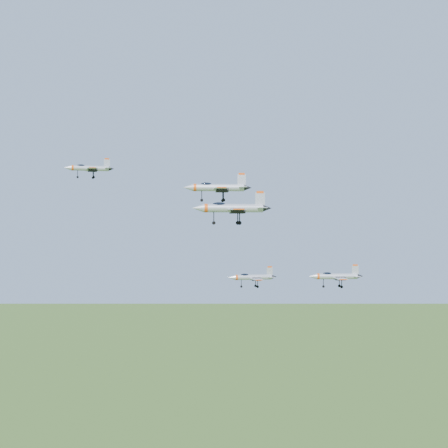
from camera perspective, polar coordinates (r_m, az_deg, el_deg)
name	(u,v)px	position (r m, az deg, el deg)	size (l,w,h in m)	color
jet_lead	(89,168)	(134.85, -12.28, 5.02)	(10.48, 8.69, 2.80)	#ACB0BA
jet_left_high	(217,187)	(121.81, -0.68, 3.37)	(13.19, 11.26, 3.61)	#ACB0BA
jet_right_high	(231,208)	(103.94, 0.65, 1.48)	(13.23, 11.24, 3.59)	#ACB0BA
jet_left_low	(252,277)	(137.39, 2.57, -4.87)	(11.01, 9.25, 2.96)	#ACB0BA
jet_right_low	(335,276)	(119.65, 10.14, -4.71)	(10.18, 8.71, 2.80)	#ACB0BA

